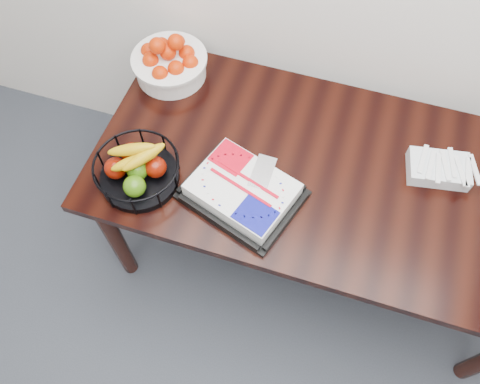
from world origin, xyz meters
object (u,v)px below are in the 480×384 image
(cake_tray, at_px, (243,191))
(fruit_basket, at_px, (137,169))
(table, at_px, (326,182))
(tangerine_bowl, at_px, (169,59))

(cake_tray, xyz_separation_m, fruit_basket, (-0.39, -0.05, 0.03))
(table, xyz_separation_m, fruit_basket, (-0.67, -0.25, 0.16))
(tangerine_bowl, bearing_deg, cake_tray, -45.48)
(fruit_basket, bearing_deg, cake_tray, 7.08)
(table, distance_m, cake_tray, 0.37)
(cake_tray, height_order, fruit_basket, fruit_basket)
(tangerine_bowl, bearing_deg, fruit_basket, -80.55)
(tangerine_bowl, height_order, fruit_basket, tangerine_bowl)
(fruit_basket, bearing_deg, table, 20.82)
(cake_tray, bearing_deg, tangerine_bowl, 134.52)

